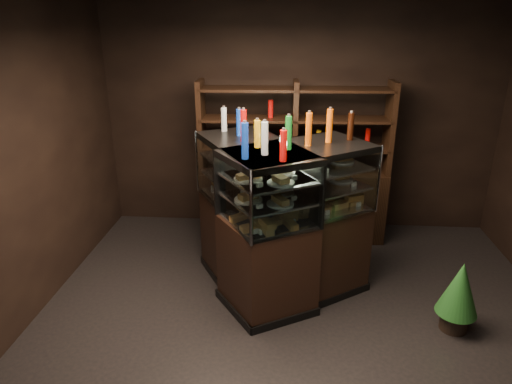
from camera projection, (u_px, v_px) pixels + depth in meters
ground at (297, 340)px, 4.06m from camera, size 5.00×5.00×0.00m
room_shell at (305, 126)px, 3.35m from camera, size 5.02×5.02×3.01m
display_case at (274, 246)px, 4.62m from camera, size 1.88×1.62×1.58m
food_display at (275, 186)px, 4.37m from camera, size 1.42×1.23×0.48m
bottles_top at (276, 131)px, 4.19m from camera, size 1.25×1.09×0.30m
potted_conifer at (460, 287)px, 4.05m from camera, size 0.37×0.37×0.78m
back_shelving at (293, 193)px, 5.75m from camera, size 2.31×0.51×2.00m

